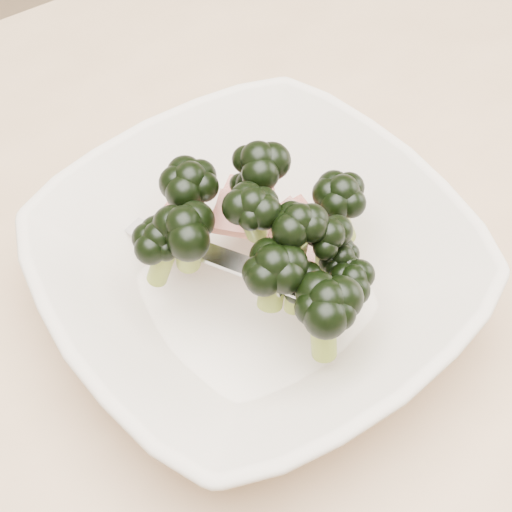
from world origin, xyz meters
The scene contains 2 objects.
dining_table centered at (0.00, 0.00, 0.65)m, with size 1.20×0.80×0.75m.
broccoli_dish centered at (0.02, -0.01, 0.79)m, with size 0.29×0.29×0.12m.
Camera 1 is at (-0.13, -0.24, 1.18)m, focal length 50.00 mm.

